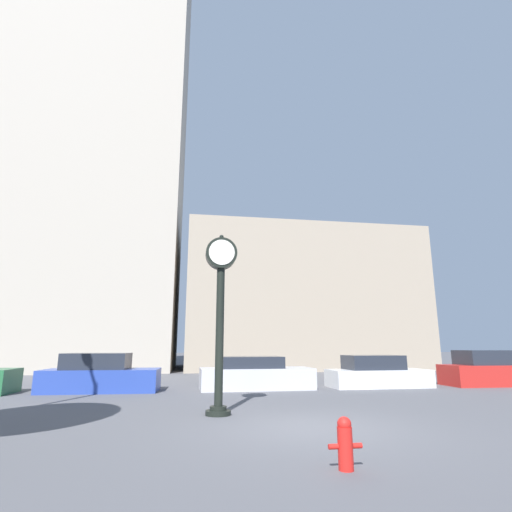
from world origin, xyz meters
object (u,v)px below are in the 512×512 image
(street_clock, at_px, (220,297))
(car_white, at_px, (377,374))
(car_blue, at_px, (100,375))
(car_red, at_px, (491,371))
(car_silver, at_px, (255,375))
(fire_hydrant_near, at_px, (345,443))

(street_clock, relative_size, car_white, 1.10)
(car_white, bearing_deg, car_blue, 178.51)
(car_red, bearing_deg, street_clock, -153.51)
(car_silver, xyz_separation_m, car_red, (10.71, -0.24, 0.09))
(car_blue, height_order, car_white, car_blue)
(street_clock, bearing_deg, car_blue, 124.50)
(street_clock, height_order, car_white, street_clock)
(car_silver, height_order, fire_hydrant_near, car_silver)
(car_silver, height_order, car_white, car_white)
(street_clock, relative_size, car_blue, 1.08)
(car_red, bearing_deg, car_silver, -179.60)
(car_blue, xyz_separation_m, car_red, (16.81, -0.24, 0.04))
(street_clock, xyz_separation_m, fire_hydrant_near, (1.48, -4.93, -2.65))
(car_silver, bearing_deg, car_red, -2.61)
(car_white, distance_m, fire_hydrant_near, 12.36)
(car_blue, relative_size, fire_hydrant_near, 6.11)
(street_clock, height_order, car_blue, street_clock)
(car_white, relative_size, car_red, 0.99)
(car_blue, relative_size, car_red, 1.01)
(street_clock, distance_m, car_white, 9.73)
(car_blue, xyz_separation_m, car_silver, (6.10, 0.01, -0.05))
(car_blue, bearing_deg, car_white, 1.79)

